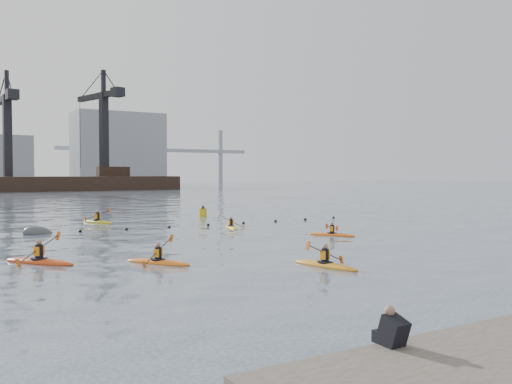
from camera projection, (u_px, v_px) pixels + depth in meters
ground at (387, 287)px, 18.19m from camera, size 400.00×400.00×0.00m
float_line at (147, 228)px, 37.31m from camera, size 33.24×0.73×0.24m
barge_pier at (7, 182)px, 112.58m from camera, size 72.00×19.30×29.50m
skyline at (0, 153)px, 148.21m from camera, size 141.00×28.00×22.00m
kayaker_0 at (158, 261)px, 22.86m from camera, size 2.32×2.93×1.24m
kayaker_1 at (325, 264)px, 22.11m from camera, size 2.27×3.38×1.25m
kayaker_2 at (39, 261)px, 22.92m from camera, size 2.79×3.28×1.36m
kayaker_3 at (231, 227)px, 37.60m from camera, size 1.94×2.87×1.15m
kayaker_4 at (332, 234)px, 33.10m from camera, size 2.04×2.80×0.94m
kayaker_5 at (98, 221)px, 41.70m from camera, size 2.24×3.49×1.17m
mooring_buoy at (38, 234)px, 33.97m from camera, size 2.37×1.73×1.37m
nav_buoy at (203, 213)px, 47.31m from camera, size 0.67×0.67×1.21m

